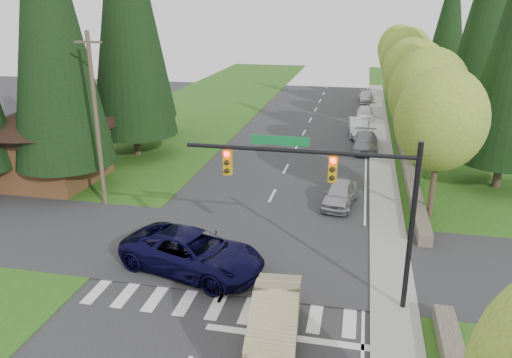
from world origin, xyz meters
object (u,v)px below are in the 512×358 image
(sedan_champagne, at_px, (275,316))
(parked_car_c, at_px, (358,127))
(parked_car_b, at_px, (366,142))
(parked_car_e, at_px, (367,97))
(parked_car_a, at_px, (340,194))
(suv_navy, at_px, (193,252))
(parked_car_d, at_px, (365,113))

(sedan_champagne, distance_m, parked_car_c, 30.23)
(parked_car_b, bearing_deg, parked_car_e, 89.76)
(parked_car_a, relative_size, parked_car_e, 0.97)
(sedan_champagne, xyz_separation_m, parked_car_c, (2.36, 30.14, -0.02))
(suv_navy, bearing_deg, parked_car_d, 3.06)
(sedan_champagne, bearing_deg, parked_car_d, 80.72)
(parked_car_b, distance_m, parked_car_d, 11.60)
(parked_car_c, bearing_deg, parked_car_a, -96.96)
(suv_navy, xyz_separation_m, parked_car_b, (7.41, 21.46, -0.21))
(sedan_champagne, distance_m, suv_navy, 5.79)
(sedan_champagne, bearing_deg, parked_car_e, 81.52)
(parked_car_c, relative_size, parked_car_e, 1.09)
(suv_navy, height_order, parked_car_a, suv_navy)
(parked_car_d, relative_size, parked_car_e, 0.98)
(sedan_champagne, distance_m, parked_car_a, 13.07)
(parked_car_a, relative_size, parked_car_c, 0.88)
(sedan_champagne, xyz_separation_m, parked_car_d, (2.90, 36.85, -0.08))
(sedan_champagne, relative_size, parked_car_c, 1.03)
(parked_car_c, xyz_separation_m, parked_car_e, (0.67, 16.79, -0.15))
(parked_car_c, bearing_deg, parked_car_d, 80.84)
(parked_car_b, relative_size, parked_car_d, 1.15)
(parked_car_a, relative_size, parked_car_d, 0.99)
(parked_car_c, xyz_separation_m, parked_car_d, (0.54, 6.71, -0.06))
(parked_car_a, height_order, parked_car_b, parked_car_a)
(sedan_champagne, relative_size, suv_navy, 0.74)
(sedan_champagne, distance_m, parked_car_b, 25.43)
(parked_car_b, relative_size, parked_car_c, 1.03)
(sedan_champagne, height_order, parked_car_e, sedan_champagne)
(parked_car_e, bearing_deg, parked_car_c, -95.63)
(parked_car_a, xyz_separation_m, parked_car_b, (1.40, 12.28, -0.00))
(parked_car_d, distance_m, parked_car_e, 10.08)
(parked_car_b, bearing_deg, parked_car_c, 97.60)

